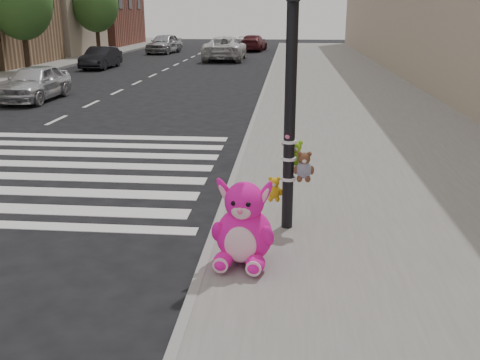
% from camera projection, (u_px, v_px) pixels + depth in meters
% --- Properties ---
extents(ground, '(120.00, 120.00, 0.00)m').
position_uv_depth(ground, '(71.00, 287.00, 6.49)').
color(ground, black).
rests_on(ground, ground).
extents(sidewalk_near, '(7.00, 80.00, 0.14)m').
position_uv_depth(sidewalk_near, '(371.00, 124.00, 15.53)').
color(sidewalk_near, slate).
rests_on(sidewalk_near, ground).
extents(curb_edge, '(0.12, 80.00, 0.15)m').
position_uv_depth(curb_edge, '(253.00, 122.00, 15.83)').
color(curb_edge, gray).
rests_on(curb_edge, ground).
extents(signal_pole, '(0.70, 0.50, 4.00)m').
position_uv_depth(signal_pole, '(292.00, 119.00, 7.46)').
color(signal_pole, black).
rests_on(signal_pole, sidewalk_near).
extents(tree_far_b, '(3.20, 3.20, 5.44)m').
position_uv_depth(tree_far_b, '(20.00, 2.00, 27.25)').
color(tree_far_b, '#382619').
rests_on(tree_far_b, sidewalk_far).
extents(tree_far_c, '(3.20, 3.20, 5.44)m').
position_uv_depth(tree_far_c, '(95.00, 4.00, 37.69)').
color(tree_far_c, '#382619').
rests_on(tree_far_c, sidewalk_far).
extents(pink_bunny, '(0.80, 0.89, 1.13)m').
position_uv_depth(pink_bunny, '(244.00, 229.00, 6.67)').
color(pink_bunny, '#FF15A9').
rests_on(pink_bunny, sidewalk_near).
extents(red_teddy, '(0.16, 0.14, 0.19)m').
position_uv_depth(red_teddy, '(244.00, 205.00, 8.53)').
color(red_teddy, '#AA2011').
rests_on(red_teddy, sidewalk_near).
extents(car_silver_far, '(1.56, 3.87, 1.32)m').
position_uv_depth(car_silver_far, '(35.00, 83.00, 19.82)').
color(car_silver_far, silver).
rests_on(car_silver_far, ground).
extents(car_dark_far, '(1.43, 3.80, 1.24)m').
position_uv_depth(car_dark_far, '(101.00, 58.00, 30.95)').
color(car_dark_far, black).
rests_on(car_dark_far, ground).
extents(car_white_near, '(2.70, 5.71, 1.58)m').
position_uv_depth(car_white_near, '(225.00, 48.00, 36.16)').
color(car_white_near, silver).
rests_on(car_white_near, ground).
extents(car_maroon_near, '(2.26, 4.68, 1.31)m').
position_uv_depth(car_maroon_near, '(253.00, 43.00, 44.66)').
color(car_maroon_near, '#4F161B').
rests_on(car_maroon_near, ground).
extents(car_silver_deep, '(2.43, 4.66, 1.51)m').
position_uv_depth(car_silver_deep, '(164.00, 44.00, 42.15)').
color(car_silver_deep, '#A5A6AA').
rests_on(car_silver_deep, ground).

